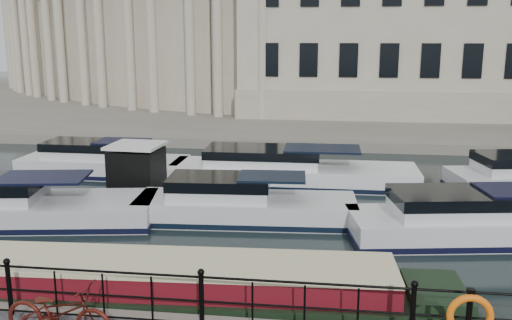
{
  "coord_description": "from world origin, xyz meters",
  "views": [
    {
      "loc": [
        2.41,
        -12.24,
        6.16
      ],
      "look_at": [
        0.5,
        2.0,
        3.0
      ],
      "focal_mm": 40.0,
      "sensor_mm": 36.0,
      "label": 1
    }
  ],
  "objects_px": {
    "life_ring_post": "(470,317)",
    "narrowboat": "(119,293)",
    "bicycle": "(59,312)",
    "harbour_hut": "(137,173)"
  },
  "relations": [
    {
      "from": "life_ring_post",
      "to": "narrowboat",
      "type": "distance_m",
      "value": 7.57
    },
    {
      "from": "life_ring_post",
      "to": "narrowboat",
      "type": "xyz_separation_m",
      "value": [
        -7.2,
        2.09,
        -1.0
      ]
    },
    {
      "from": "life_ring_post",
      "to": "bicycle",
      "type": "bearing_deg",
      "value": -177.52
    },
    {
      "from": "life_ring_post",
      "to": "harbour_hut",
      "type": "xyz_separation_m",
      "value": [
        -9.84,
        11.0,
        -0.42
      ]
    },
    {
      "from": "bicycle",
      "to": "narrowboat",
      "type": "distance_m",
      "value": 2.53
    },
    {
      "from": "bicycle",
      "to": "harbour_hut",
      "type": "xyz_separation_m",
      "value": [
        -2.43,
        11.32,
        -0.16
      ]
    },
    {
      "from": "life_ring_post",
      "to": "harbour_hut",
      "type": "bearing_deg",
      "value": 131.82
    },
    {
      "from": "narrowboat",
      "to": "bicycle",
      "type": "bearing_deg",
      "value": -97.93
    },
    {
      "from": "narrowboat",
      "to": "harbour_hut",
      "type": "height_order",
      "value": "harbour_hut"
    },
    {
      "from": "narrowboat",
      "to": "harbour_hut",
      "type": "distance_m",
      "value": 9.31
    }
  ]
}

